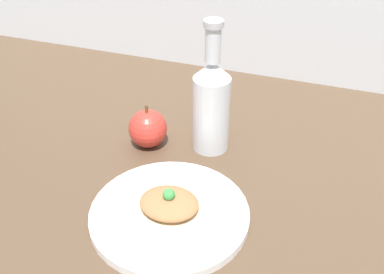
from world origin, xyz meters
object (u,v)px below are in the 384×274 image
object	(u,v)px
plate	(170,213)
plated_food	(169,206)
apple	(148,128)
cider_bottle	(211,103)

from	to	relation	value
plate	plated_food	bearing A→B (deg)	-63.43
plate	plated_food	size ratio (longest dim) A/B	1.37
apple	plated_food	bearing A→B (deg)	-56.71
plate	cider_bottle	bearing A→B (deg)	89.57
plated_food	apple	size ratio (longest dim) A/B	2.08
plate	apple	distance (cm)	22.67
plate	cider_bottle	world-z (taller)	cider_bottle
plated_food	cider_bottle	xyz separation A→B (cm)	(0.17, 22.50, 7.87)
cider_bottle	apple	bearing A→B (deg)	-163.44
apple	cider_bottle	bearing A→B (deg)	16.56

